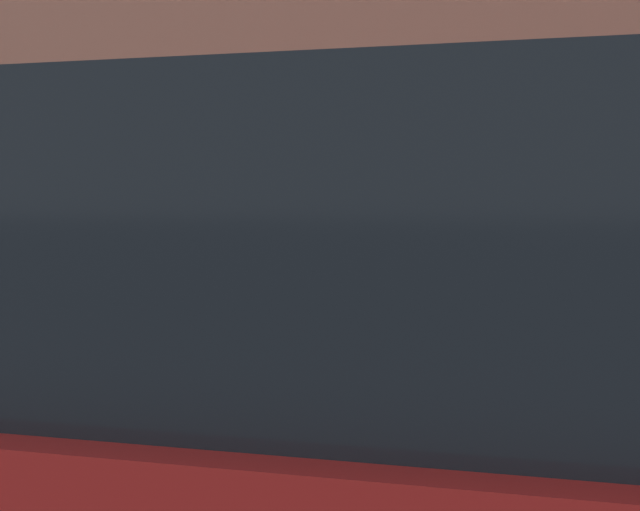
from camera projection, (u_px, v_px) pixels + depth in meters
sidewalk_curb at (375, 483)px, 5.33m from camera, size 36.00×2.73×0.13m
parking_meter at (401, 283)px, 4.25m from camera, size 0.17×0.18×1.47m
pedestrian_at_meter at (267, 292)px, 4.45m from camera, size 0.63×0.59×1.74m
parked_sedan_red at (357, 475)px, 2.44m from camera, size 4.62×1.86×1.76m
background_railing at (428, 306)px, 6.48m from camera, size 24.06×0.06×1.01m
backdrop_wall at (485, 147)px, 8.39m from camera, size 32.00×0.50×3.93m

